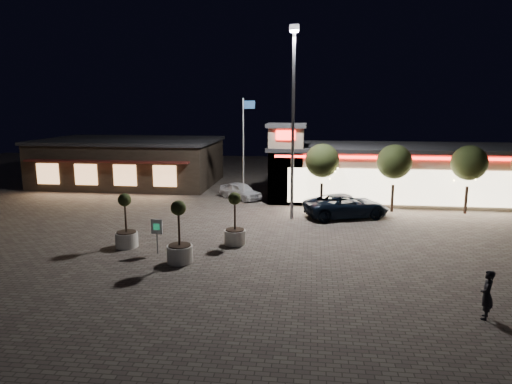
# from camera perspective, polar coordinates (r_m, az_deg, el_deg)

# --- Properties ---
(ground) EXTENTS (90.00, 90.00, 0.00)m
(ground) POSITION_cam_1_polar(r_m,az_deg,el_deg) (23.18, -1.48, -8.04)
(ground) COLOR #685E54
(ground) RESTS_ON ground
(retail_building) EXTENTS (20.40, 8.40, 6.10)m
(retail_building) POSITION_cam_1_polar(r_m,az_deg,el_deg) (38.37, 16.35, 2.50)
(retail_building) COLOR tan
(retail_building) RESTS_ON ground
(restaurant_building) EXTENTS (16.40, 11.00, 4.30)m
(restaurant_building) POSITION_cam_1_polar(r_m,az_deg,el_deg) (45.41, -15.38, 3.72)
(restaurant_building) COLOR #382D23
(restaurant_building) RESTS_ON ground
(floodlight_pole) EXTENTS (0.60, 0.40, 12.38)m
(floodlight_pole) POSITION_cam_1_polar(r_m,az_deg,el_deg) (29.71, 4.66, 9.89)
(floodlight_pole) COLOR gray
(floodlight_pole) RESTS_ON ground
(flagpole) EXTENTS (0.95, 0.10, 8.00)m
(flagpole) POSITION_cam_1_polar(r_m,az_deg,el_deg) (35.17, -1.44, 6.36)
(flagpole) COLOR white
(flagpole) RESTS_ON ground
(string_tree_a) EXTENTS (2.42, 2.42, 4.79)m
(string_tree_a) POSITION_cam_1_polar(r_m,az_deg,el_deg) (32.92, 8.29, 3.87)
(string_tree_a) COLOR #332319
(string_tree_a) RESTS_ON ground
(string_tree_b) EXTENTS (2.42, 2.42, 4.79)m
(string_tree_b) POSITION_cam_1_polar(r_m,az_deg,el_deg) (33.40, 16.91, 3.62)
(string_tree_b) COLOR #332319
(string_tree_b) RESTS_ON ground
(string_tree_c) EXTENTS (2.42, 2.42, 4.79)m
(string_tree_c) POSITION_cam_1_polar(r_m,az_deg,el_deg) (34.61, 25.10, 3.30)
(string_tree_c) COLOR #332319
(string_tree_c) RESTS_ON ground
(pickup_truck) EXTENTS (6.25, 4.35, 1.58)m
(pickup_truck) POSITION_cam_1_polar(r_m,az_deg,el_deg) (31.40, 11.23, -1.69)
(pickup_truck) COLOR black
(pickup_truck) RESTS_ON ground
(white_sedan) EXTENTS (4.05, 3.75, 1.35)m
(white_sedan) POSITION_cam_1_polar(r_m,az_deg,el_deg) (36.77, -1.94, 0.15)
(white_sedan) COLOR white
(white_sedan) RESTS_ON ground
(pedestrian) EXTENTS (0.65, 0.77, 1.80)m
(pedestrian) POSITION_cam_1_polar(r_m,az_deg,el_deg) (18.44, 26.90, -11.39)
(pedestrian) COLOR black
(pedestrian) RESTS_ON ground
(planter_left) EXTENTS (1.19, 1.19, 2.93)m
(planter_left) POSITION_cam_1_polar(r_m,az_deg,el_deg) (25.36, -15.91, -4.65)
(planter_left) COLOR silver
(planter_left) RESTS_ON ground
(planter_mid) EXTENTS (1.25, 1.25, 3.06)m
(planter_mid) POSITION_cam_1_polar(r_m,az_deg,el_deg) (22.36, -9.54, -6.36)
(planter_mid) COLOR silver
(planter_mid) RESTS_ON ground
(planter_right) EXTENTS (1.18, 1.18, 2.90)m
(planter_right) POSITION_cam_1_polar(r_m,az_deg,el_deg) (24.92, -2.65, -4.54)
(planter_right) COLOR silver
(planter_right) RESTS_ON ground
(valet_sign) EXTENTS (0.59, 0.09, 1.80)m
(valet_sign) POSITION_cam_1_polar(r_m,az_deg,el_deg) (23.80, -12.30, -4.61)
(valet_sign) COLOR gray
(valet_sign) RESTS_ON ground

